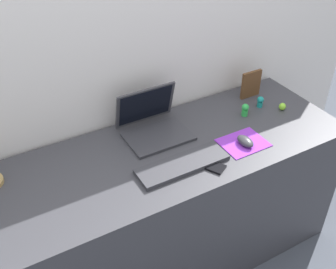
# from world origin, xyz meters

# --- Properties ---
(ground_plane) EXTENTS (6.00, 6.00, 0.00)m
(ground_plane) POSITION_xyz_m (0.00, 0.00, 0.00)
(ground_plane) COLOR #474C56
(back_wall) EXTENTS (2.95, 0.05, 1.57)m
(back_wall) POSITION_xyz_m (0.00, 0.35, 0.79)
(back_wall) COLOR silver
(back_wall) RESTS_ON ground_plane
(desk) EXTENTS (1.75, 0.62, 0.74)m
(desk) POSITION_xyz_m (0.00, 0.00, 0.37)
(desk) COLOR #38383D
(desk) RESTS_ON ground_plane
(laptop) EXTENTS (0.30, 0.26, 0.21)m
(laptop) POSITION_xyz_m (0.02, 0.17, 0.79)
(laptop) COLOR #333338
(laptop) RESTS_ON desk
(keyboard) EXTENTS (0.41, 0.13, 0.02)m
(keyboard) POSITION_xyz_m (0.01, -0.13, 0.75)
(keyboard) COLOR #333338
(keyboard) RESTS_ON desk
(mousepad) EXTENTS (0.21, 0.17, 0.00)m
(mousepad) POSITION_xyz_m (0.34, -0.12, 0.74)
(mousepad) COLOR purple
(mousepad) RESTS_ON desk
(mouse) EXTENTS (0.06, 0.10, 0.03)m
(mouse) POSITION_xyz_m (0.33, -0.14, 0.76)
(mouse) COLOR #333338
(mouse) RESTS_ON mousepad
(cell_phone) EXTENTS (0.12, 0.14, 0.01)m
(cell_phone) POSITION_xyz_m (0.11, -0.18, 0.74)
(cell_phone) COLOR black
(cell_phone) RESTS_ON desk
(picture_frame) EXTENTS (0.12, 0.02, 0.15)m
(picture_frame) POSITION_xyz_m (0.63, 0.20, 0.81)
(picture_frame) COLOR brown
(picture_frame) RESTS_ON desk
(toy_figurine_teal) EXTENTS (0.03, 0.03, 0.06)m
(toy_figurine_teal) POSITION_xyz_m (0.61, 0.09, 0.77)
(toy_figurine_teal) COLOR teal
(toy_figurine_teal) RESTS_ON desk
(toy_figurine_green) EXTENTS (0.04, 0.04, 0.07)m
(toy_figurine_green) POSITION_xyz_m (0.49, 0.06, 0.77)
(toy_figurine_green) COLOR green
(toy_figurine_green) RESTS_ON desk
(toy_figurine_lime) EXTENTS (0.04, 0.04, 0.04)m
(toy_figurine_lime) POSITION_xyz_m (0.69, 0.01, 0.76)
(toy_figurine_lime) COLOR #8CDB33
(toy_figurine_lime) RESTS_ON desk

